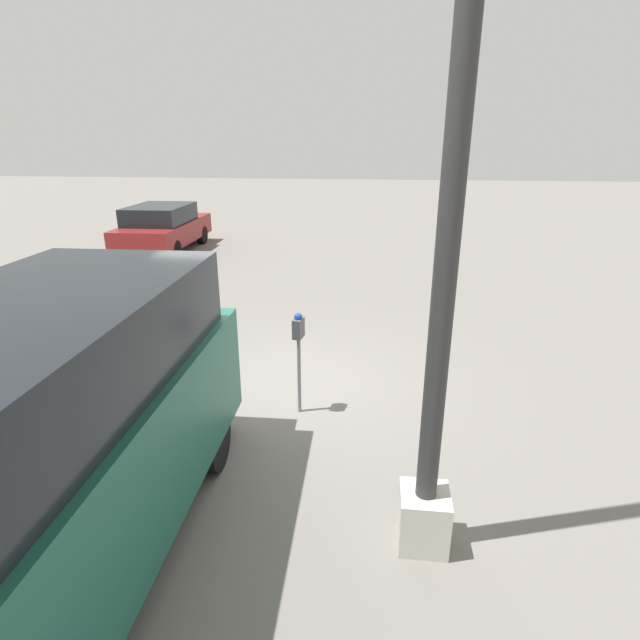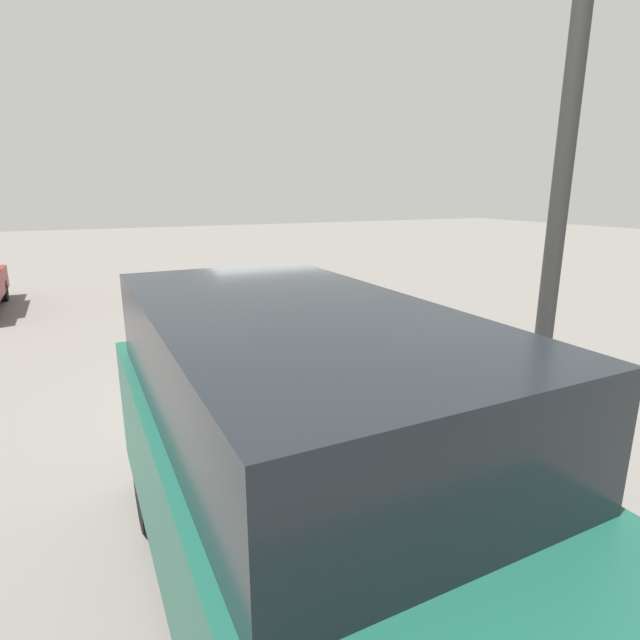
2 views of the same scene
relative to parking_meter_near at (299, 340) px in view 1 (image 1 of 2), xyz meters
The scene contains 5 objects.
ground_plane 1.27m from the parking_meter_near, 149.66° to the right, with size 80.00×80.00×0.00m, color slate.
parking_meter_near is the anchor object (origin of this frame).
lamp_post 2.93m from the parking_meter_near, 34.00° to the left, with size 0.44×0.44×6.23m.
parked_van 3.23m from the parking_meter_near, 30.58° to the right, with size 4.75×2.12×2.37m.
car_distant 11.30m from the parking_meter_near, 148.10° to the right, with size 4.28×1.93×1.51m.
Camera 1 is at (6.53, 1.33, 3.53)m, focal length 28.00 mm.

